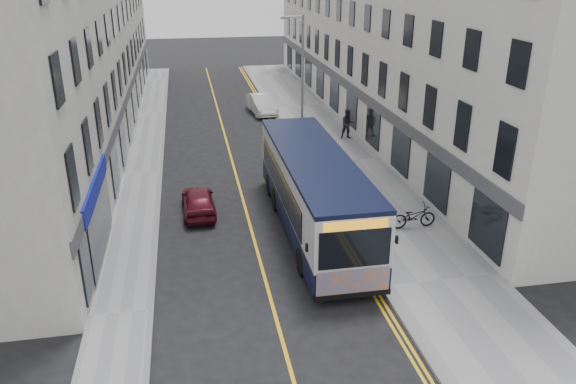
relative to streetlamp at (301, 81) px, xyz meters
name	(u,v)px	position (x,y,z in m)	size (l,w,h in m)	color
ground	(266,281)	(-4.17, -14.00, -4.38)	(140.00, 140.00, 0.00)	black
pavement_east	(343,161)	(2.08, -2.00, -4.32)	(4.50, 64.00, 0.12)	gray
pavement_west	(142,174)	(-9.17, -2.00, -4.32)	(2.00, 64.00, 0.12)	gray
kerb_east	(305,164)	(-0.17, -2.00, -4.32)	(0.18, 64.00, 0.13)	slate
kerb_west	(161,173)	(-8.17, -2.00, -4.32)	(0.18, 64.00, 0.13)	slate
road_centre_line	(234,169)	(-4.17, -2.00, -4.38)	(0.12, 64.00, 0.01)	yellow
road_dbl_yellow_inner	(297,165)	(-0.62, -2.00, -4.38)	(0.10, 64.00, 0.01)	yellow
road_dbl_yellow_outer	(300,165)	(-0.42, -2.00, -4.38)	(0.10, 64.00, 0.01)	yellow
terrace_east	(384,27)	(7.33, 7.00, 2.12)	(6.00, 46.00, 13.00)	silver
terrace_west	(75,33)	(-13.17, 7.00, 2.12)	(6.00, 46.00, 13.00)	silver
streetlamp	(301,81)	(0.00, 0.00, 0.00)	(1.32, 0.18, 8.00)	gray
city_bus	(314,190)	(-1.55, -10.22, -2.52)	(2.73, 11.73, 3.41)	black
bicycle	(414,216)	(2.67, -10.98, -3.75)	(0.68, 1.95, 1.03)	black
pedestrian_near	(312,146)	(0.25, -1.90, -3.32)	(0.69, 0.45, 1.88)	olive
pedestrian_far	(348,124)	(3.52, 2.12, -3.31)	(0.92, 0.72, 1.90)	#222227
car_white	(261,104)	(-0.97, 9.89, -3.67)	(1.51, 4.32, 1.42)	white
car_maroon	(198,201)	(-6.32, -7.56, -3.77)	(1.45, 3.60, 1.23)	#540E1A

